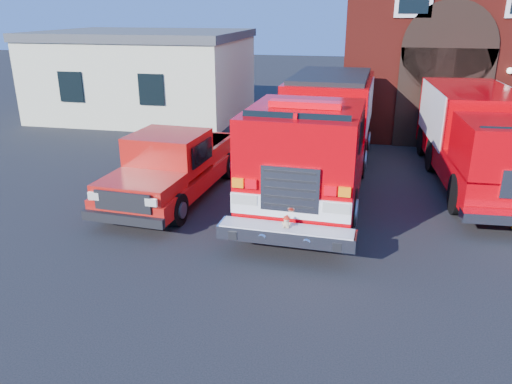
% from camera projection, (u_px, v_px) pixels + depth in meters
% --- Properties ---
extents(ground, '(100.00, 100.00, 0.00)m').
position_uv_depth(ground, '(265.00, 222.00, 13.56)').
color(ground, black).
rests_on(ground, ground).
extents(parking_stripe_mid, '(0.12, 3.00, 0.01)m').
position_uv_depth(parking_stripe_mid, '(488.00, 189.00, 15.95)').
color(parking_stripe_mid, yellow).
rests_on(parking_stripe_mid, ground).
extents(parking_stripe_far, '(0.12, 3.00, 0.01)m').
position_uv_depth(parking_stripe_far, '(471.00, 163.00, 18.70)').
color(parking_stripe_far, yellow).
rests_on(parking_stripe_far, ground).
extents(side_building, '(10.20, 8.20, 4.35)m').
position_uv_depth(side_building, '(146.00, 73.00, 26.47)').
color(side_building, beige).
rests_on(side_building, ground).
extents(fire_engine, '(3.43, 10.84, 3.30)m').
position_uv_depth(fire_engine, '(320.00, 134.00, 15.80)').
color(fire_engine, black).
rests_on(fire_engine, ground).
extents(pickup_truck, '(2.66, 6.39, 2.05)m').
position_uv_depth(pickup_truck, '(174.00, 166.00, 15.09)').
color(pickup_truck, black).
rests_on(pickup_truck, ground).
extents(secondary_truck, '(3.21, 9.01, 2.88)m').
position_uv_depth(secondary_truck, '(479.00, 135.00, 16.19)').
color(secondary_truck, black).
rests_on(secondary_truck, ground).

